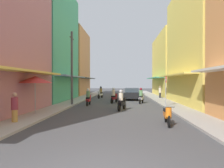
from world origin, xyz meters
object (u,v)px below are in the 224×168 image
(motorbike_orange, at_px, (167,115))
(parked_car, at_px, (132,94))
(pedestrian_foreground, at_px, (160,92))
(pedestrian_crossing, at_px, (15,108))
(motorbike_maroon, at_px, (114,96))
(motorbike_black, at_px, (122,101))
(motorbike_red, at_px, (88,98))
(utility_pole, at_px, (72,68))
(motorbike_blue, at_px, (121,92))
(motorbike_white, at_px, (100,93))
(street_sign_no_entry, at_px, (166,87))
(motorbike_silver, at_px, (141,96))
(vendor_umbrella, at_px, (35,80))

(motorbike_orange, height_order, parked_car, parked_car)
(motorbike_orange, height_order, pedestrian_foreground, pedestrian_foreground)
(pedestrian_crossing, bearing_deg, motorbike_maroon, 66.79)
(motorbike_black, relative_size, motorbike_maroon, 1.01)
(motorbike_red, height_order, motorbike_maroon, same)
(motorbike_orange, relative_size, motorbike_maroon, 1.04)
(motorbike_red, xyz_separation_m, utility_pole, (-1.48, -0.23, 2.75))
(motorbike_orange, distance_m, motorbike_red, 9.66)
(motorbike_orange, distance_m, utility_pole, 10.80)
(motorbike_blue, distance_m, parked_car, 7.40)
(motorbike_white, height_order, street_sign_no_entry, street_sign_no_entry)
(motorbike_silver, bearing_deg, parked_car, 100.07)
(motorbike_silver, height_order, pedestrian_foreground, pedestrian_foreground)
(motorbike_orange, height_order, motorbike_red, motorbike_red)
(pedestrian_crossing, height_order, utility_pole, utility_pole)
(motorbike_blue, bearing_deg, street_sign_no_entry, -75.13)
(motorbike_blue, bearing_deg, pedestrian_crossing, -103.23)
(pedestrian_crossing, bearing_deg, motorbike_blue, 76.77)
(utility_pole, bearing_deg, motorbike_white, 78.98)
(motorbike_white, relative_size, pedestrian_crossing, 1.10)
(motorbike_white, xyz_separation_m, vendor_umbrella, (-2.57, -13.77, 1.60))
(motorbike_black, distance_m, motorbike_maroon, 5.30)
(motorbike_red, height_order, parked_car, motorbike_red)
(motorbike_blue, distance_m, motorbike_silver, 11.65)
(motorbike_blue, xyz_separation_m, parked_car, (1.41, -7.26, 0.24))
(motorbike_white, height_order, pedestrian_foreground, pedestrian_foreground)
(motorbike_orange, height_order, motorbike_silver, motorbike_silver)
(parked_car, relative_size, utility_pole, 0.63)
(motorbike_white, distance_m, street_sign_no_entry, 11.47)
(motorbike_black, bearing_deg, pedestrian_foreground, 65.87)
(vendor_umbrella, bearing_deg, motorbike_orange, -16.53)
(pedestrian_foreground, bearing_deg, parked_car, -157.09)
(motorbike_red, distance_m, vendor_umbrella, 6.35)
(motorbike_orange, distance_m, motorbike_silver, 10.10)
(vendor_umbrella, bearing_deg, motorbike_black, 25.97)
(motorbike_orange, relative_size, motorbike_silver, 1.03)
(motorbike_red, bearing_deg, vendor_umbrella, -113.23)
(motorbike_black, distance_m, vendor_umbrella, 6.34)
(motorbike_maroon, height_order, pedestrian_crossing, pedestrian_crossing)
(motorbike_maroon, height_order, pedestrian_foreground, pedestrian_foreground)
(motorbike_black, bearing_deg, motorbike_orange, -64.93)
(motorbike_white, bearing_deg, motorbike_orange, -71.81)
(motorbike_silver, relative_size, vendor_umbrella, 0.69)
(motorbike_white, height_order, pedestrian_crossing, pedestrian_crossing)
(motorbike_orange, bearing_deg, parked_car, 94.67)
(motorbike_white, height_order, utility_pole, utility_pole)
(utility_pole, height_order, street_sign_no_entry, utility_pole)
(pedestrian_foreground, bearing_deg, motorbike_orange, -98.95)
(motorbike_black, distance_m, pedestrian_foreground, 11.84)
(motorbike_maroon, bearing_deg, motorbike_orange, -72.77)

